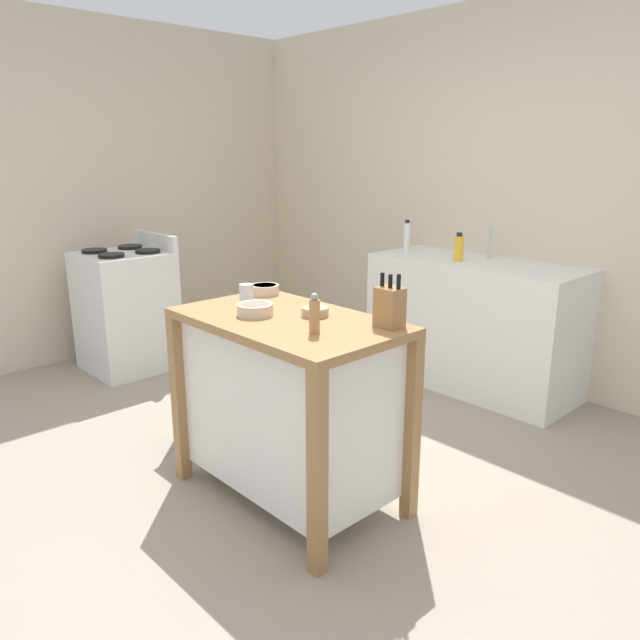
{
  "coord_description": "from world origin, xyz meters",
  "views": [
    {
      "loc": [
        2.14,
        -1.63,
        1.61
      ],
      "look_at": [
        0.14,
        0.26,
        0.84
      ],
      "focal_mm": 34.07,
      "sensor_mm": 36.0,
      "label": 1
    }
  ],
  "objects_px": {
    "knife_block": "(390,307)",
    "bowl_ceramic_wide": "(315,311)",
    "bowl_ceramic_small": "(255,309)",
    "bottle_spray_cleaner": "(459,248)",
    "bowl_stoneware_deep": "(265,289)",
    "stove": "(127,310)",
    "kitchen_island": "(289,399)",
    "sink_faucet": "(490,243)",
    "drinking_cup": "(246,294)",
    "trash_bin": "(209,387)",
    "bottle_hand_soap": "(407,236)",
    "pepper_grinder": "(314,314)"
  },
  "relations": [
    {
      "from": "knife_block",
      "to": "bowl_ceramic_wide",
      "type": "distance_m",
      "value": 0.37
    },
    {
      "from": "bowl_ceramic_small",
      "to": "bottle_spray_cleaner",
      "type": "distance_m",
      "value": 1.88
    },
    {
      "from": "bowl_stoneware_deep",
      "to": "stove",
      "type": "bearing_deg",
      "value": 177.6
    },
    {
      "from": "kitchen_island",
      "to": "sink_faucet",
      "type": "xyz_separation_m",
      "value": [
        -0.23,
        2.02,
        0.5
      ]
    },
    {
      "from": "bowl_stoneware_deep",
      "to": "drinking_cup",
      "type": "bearing_deg",
      "value": -63.93
    },
    {
      "from": "kitchen_island",
      "to": "drinking_cup",
      "type": "bearing_deg",
      "value": 175.5
    },
    {
      "from": "bowl_stoneware_deep",
      "to": "trash_bin",
      "type": "relative_size",
      "value": 0.23
    },
    {
      "from": "sink_faucet",
      "to": "trash_bin",
      "type": "bearing_deg",
      "value": -105.33
    },
    {
      "from": "kitchen_island",
      "to": "sink_faucet",
      "type": "relative_size",
      "value": 4.81
    },
    {
      "from": "kitchen_island",
      "to": "bowl_ceramic_small",
      "type": "distance_m",
      "value": 0.45
    },
    {
      "from": "knife_block",
      "to": "bowl_ceramic_small",
      "type": "xyz_separation_m",
      "value": [
        -0.54,
        -0.29,
        -0.06
      ]
    },
    {
      "from": "bottle_spray_cleaner",
      "to": "bottle_hand_soap",
      "type": "bearing_deg",
      "value": 170.74
    },
    {
      "from": "bowl_ceramic_wide",
      "to": "drinking_cup",
      "type": "height_order",
      "value": "drinking_cup"
    },
    {
      "from": "bowl_stoneware_deep",
      "to": "sink_faucet",
      "type": "distance_m",
      "value": 1.82
    },
    {
      "from": "sink_faucet",
      "to": "stove",
      "type": "bearing_deg",
      "value": -138.84
    },
    {
      "from": "kitchen_island",
      "to": "stove",
      "type": "xyz_separation_m",
      "value": [
        -2.22,
        0.29,
        -0.05
      ]
    },
    {
      "from": "bottle_spray_cleaner",
      "to": "stove",
      "type": "bearing_deg",
      "value": -141.53
    },
    {
      "from": "knife_block",
      "to": "bowl_ceramic_small",
      "type": "bearing_deg",
      "value": -151.5
    },
    {
      "from": "sink_faucet",
      "to": "pepper_grinder",
      "type": "bearing_deg",
      "value": -76.78
    },
    {
      "from": "stove",
      "to": "bottle_spray_cleaner",
      "type": "bearing_deg",
      "value": 38.47
    },
    {
      "from": "drinking_cup",
      "to": "pepper_grinder",
      "type": "bearing_deg",
      "value": -9.79
    },
    {
      "from": "bowl_ceramic_small",
      "to": "bottle_hand_soap",
      "type": "height_order",
      "value": "bottle_hand_soap"
    },
    {
      "from": "pepper_grinder",
      "to": "stove",
      "type": "xyz_separation_m",
      "value": [
        -2.48,
        0.36,
        -0.52
      ]
    },
    {
      "from": "knife_block",
      "to": "pepper_grinder",
      "type": "relative_size",
      "value": 1.38
    },
    {
      "from": "knife_block",
      "to": "bowl_ceramic_wide",
      "type": "xyz_separation_m",
      "value": [
        -0.35,
        -0.1,
        -0.07
      ]
    },
    {
      "from": "stove",
      "to": "trash_bin",
      "type": "bearing_deg",
      "value": -8.81
    },
    {
      "from": "bowl_stoneware_deep",
      "to": "bottle_hand_soap",
      "type": "relative_size",
      "value": 0.64
    },
    {
      "from": "bowl_stoneware_deep",
      "to": "stove",
      "type": "distance_m",
      "value": 1.85
    },
    {
      "from": "bowl_ceramic_wide",
      "to": "bowl_ceramic_small",
      "type": "bearing_deg",
      "value": -135.86
    },
    {
      "from": "pepper_grinder",
      "to": "sink_faucet",
      "type": "bearing_deg",
      "value": 103.22
    },
    {
      "from": "kitchen_island",
      "to": "bowl_ceramic_wide",
      "type": "bearing_deg",
      "value": 59.89
    },
    {
      "from": "bowl_ceramic_small",
      "to": "stove",
      "type": "xyz_separation_m",
      "value": [
        -2.09,
        0.37,
        -0.47
      ]
    },
    {
      "from": "kitchen_island",
      "to": "bottle_spray_cleaner",
      "type": "distance_m",
      "value": 1.88
    },
    {
      "from": "sink_faucet",
      "to": "stove",
      "type": "xyz_separation_m",
      "value": [
        -1.99,
        -1.74,
        -0.55
      ]
    },
    {
      "from": "knife_block",
      "to": "trash_bin",
      "type": "relative_size",
      "value": 0.37
    },
    {
      "from": "knife_block",
      "to": "bottle_spray_cleaner",
      "type": "xyz_separation_m",
      "value": [
        -0.73,
        1.58,
        -0.0
      ]
    },
    {
      "from": "kitchen_island",
      "to": "stove",
      "type": "relative_size",
      "value": 1.05
    },
    {
      "from": "knife_block",
      "to": "stove",
      "type": "distance_m",
      "value": 2.68
    },
    {
      "from": "trash_bin",
      "to": "stove",
      "type": "height_order",
      "value": "stove"
    },
    {
      "from": "drinking_cup",
      "to": "bottle_spray_cleaner",
      "type": "height_order",
      "value": "bottle_spray_cleaner"
    },
    {
      "from": "bowl_ceramic_small",
      "to": "bowl_stoneware_deep",
      "type": "distance_m",
      "value": 0.41
    },
    {
      "from": "bowl_stoneware_deep",
      "to": "drinking_cup",
      "type": "relative_size",
      "value": 1.55
    },
    {
      "from": "bowl_ceramic_small",
      "to": "pepper_grinder",
      "type": "bearing_deg",
      "value": 0.4
    },
    {
      "from": "bowl_ceramic_wide",
      "to": "bottle_spray_cleaner",
      "type": "xyz_separation_m",
      "value": [
        -0.39,
        1.68,
        0.06
      ]
    },
    {
      "from": "bowl_ceramic_small",
      "to": "bowl_ceramic_wide",
      "type": "bearing_deg",
      "value": 44.14
    },
    {
      "from": "trash_bin",
      "to": "kitchen_island",
      "type": "bearing_deg",
      "value": -4.53
    },
    {
      "from": "bowl_ceramic_small",
      "to": "trash_bin",
      "type": "xyz_separation_m",
      "value": [
        -0.64,
        0.14,
        -0.6
      ]
    },
    {
      "from": "pepper_grinder",
      "to": "sink_faucet",
      "type": "xyz_separation_m",
      "value": [
        -0.49,
        2.1,
        0.03
      ]
    },
    {
      "from": "kitchen_island",
      "to": "bottle_spray_cleaner",
      "type": "height_order",
      "value": "bottle_spray_cleaner"
    },
    {
      "from": "sink_faucet",
      "to": "bottle_hand_soap",
      "type": "bearing_deg",
      "value": -166.32
    }
  ]
}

